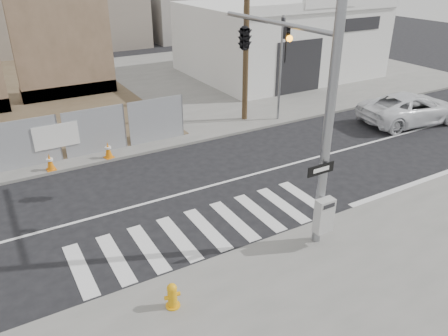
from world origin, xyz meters
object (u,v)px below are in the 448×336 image
fire_hydrant (172,295)px  signal_pole (270,68)px  traffic_cone_d (108,150)px  traffic_cone_c (50,162)px  suv (411,108)px  auto_shop (278,39)px

fire_hydrant → signal_pole: bearing=48.6°
signal_pole → traffic_cone_d: bearing=120.2°
traffic_cone_c → signal_pole: bearing=-46.2°
signal_pole → traffic_cone_d: signal_pole is taller
signal_pole → suv: size_ratio=1.26×
signal_pole → fire_hydrant: size_ratio=10.29×
auto_shop → fire_hydrant: size_ratio=17.63×
fire_hydrant → traffic_cone_d: traffic_cone_d is taller
auto_shop → suv: 12.11m
suv → signal_pole: bearing=112.8°
fire_hydrant → traffic_cone_d: bearing=98.3°
fire_hydrant → traffic_cone_c: 9.48m
auto_shop → traffic_cone_d: (-15.15, -8.75, -2.07)m
traffic_cone_c → auto_shop: bearing=26.6°
signal_pole → suv: signal_pole is taller
auto_shop → fire_hydrant: bearing=-132.1°
fire_hydrant → traffic_cone_c: (-1.12, 9.41, 0.00)m
traffic_cone_c → traffic_cone_d: traffic_cone_d is taller
suv → traffic_cone_c: size_ratio=8.00×
signal_pole → fire_hydrant: bearing=-147.2°
auto_shop → suv: auto_shop is taller
traffic_cone_c → traffic_cone_d: 2.35m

